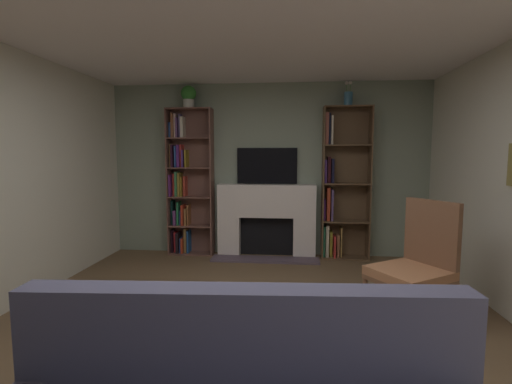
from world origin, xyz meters
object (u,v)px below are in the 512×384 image
bookshelf_right (340,188)px  armchair (417,263)px  potted_plant (189,96)px  bookshelf_left (186,185)px  vase_with_flowers (348,98)px  tv (267,166)px  coffee_table (261,345)px  fireplace (267,218)px

bookshelf_right → armchair: bearing=-77.0°
potted_plant → bookshelf_left: bearing=145.6°
bookshelf_left → bookshelf_right: bearing=-0.1°
bookshelf_right → vase_with_flowers: vase_with_flowers is taller
bookshelf_right → vase_with_flowers: (0.08, -0.05, 1.30)m
tv → vase_with_flowers: vase_with_flowers is taller
potted_plant → coffee_table: bearing=-67.6°
fireplace → bookshelf_right: bookshelf_right is taller
fireplace → armchair: (1.53, -1.99, -0.05)m
fireplace → potted_plant: potted_plant is taller
bookshelf_left → tv: bearing=2.9°
bookshelf_left → vase_with_flowers: bearing=-1.3°
vase_with_flowers → armchair: 2.69m
coffee_table → bookshelf_right: bearing=75.2°
fireplace → coffee_table: fireplace is taller
tv → potted_plant: potted_plant is taller
tv → vase_with_flowers: 1.51m
armchair → bookshelf_right: bearing=103.0°
vase_with_flowers → coffee_table: vase_with_flowers is taller
potted_plant → armchair: potted_plant is taller
tv → coffee_table: size_ratio=0.91×
potted_plant → armchair: bearing=-36.1°
fireplace → coffee_table: (0.19, -3.29, -0.22)m
fireplace → bookshelf_left: (-1.24, 0.03, 0.49)m
tv → armchair: 2.72m
fireplace → potted_plant: bearing=-178.8°
armchair → tv: bearing=126.4°
fireplace → tv: size_ratio=1.73×
tv → bookshelf_left: bookshelf_left is taller
potted_plant → vase_with_flowers: vase_with_flowers is taller
fireplace → armchair: 2.51m
tv → vase_with_flowers: size_ratio=2.57×
bookshelf_right → vase_with_flowers: size_ratio=6.31×
coffee_table → vase_with_flowers: bearing=73.6°
bookshelf_right → potted_plant: bearing=-178.7°
bookshelf_left → bookshelf_right: same height
tv → coffee_table: bearing=-86.8°
tv → armchair: tv is taller
bookshelf_left → fireplace: bearing=-1.5°
tv → coffee_table: tv is taller
vase_with_flowers → armchair: (0.38, -1.97, -1.80)m
bookshelf_right → vase_with_flowers: bearing=-31.0°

